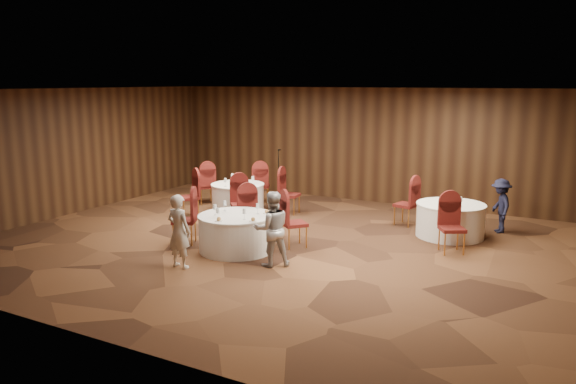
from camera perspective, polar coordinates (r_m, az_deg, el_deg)
The scene contains 15 objects.
ground at distance 11.90m, azimuth -1.31°, elevation -5.28°, with size 12.00×12.00×0.00m, color black.
room_shell at distance 11.49m, azimuth -1.35°, elevation 4.15°, with size 12.00×12.00×12.00m.
table_main at distance 11.39m, azimuth -5.28°, elevation -4.12°, with size 1.52×1.52×0.74m.
table_left at distance 14.75m, azimuth -5.12°, elevation -0.57°, with size 1.38×1.38×0.74m.
table_right at distance 12.86m, azimuth 16.15°, elevation -2.73°, with size 1.49×1.49×0.74m.
chairs_main at distance 11.98m, azimuth -4.81°, elevation -2.72°, with size 2.86×1.89×1.00m.
chairs_left at distance 14.72m, azimuth -5.18°, elevation -0.10°, with size 3.29×3.02×1.00m.
chairs_right at distance 12.60m, azimuth 13.94°, elevation -2.32°, with size 2.12×2.37×1.00m.
tabletop_main at distance 11.11m, azimuth -5.08°, elevation -2.02°, with size 1.10×1.13×0.22m.
tabletop_left at distance 14.66m, azimuth -5.17°, elevation 1.13°, with size 0.79×0.78×0.22m.
tabletop_right at distance 12.50m, azimuth 17.14°, elevation -0.73°, with size 0.08×0.08×0.22m.
mic_stand at distance 16.11m, azimuth -0.96°, elevation 0.64°, with size 0.24×0.24×1.48m.
woman_a at distance 10.45m, azimuth -11.02°, elevation -3.93°, with size 0.50×0.33×1.37m, color silver.
woman_b at distance 10.35m, azimuth -1.65°, elevation -3.77°, with size 0.68×0.53×1.41m, color #AAAAAE.
man_c at distance 13.51m, azimuth 20.77°, elevation -1.32°, with size 0.80×0.46×1.23m, color black.
Camera 1 is at (5.66, -9.90, 3.38)m, focal length 35.00 mm.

